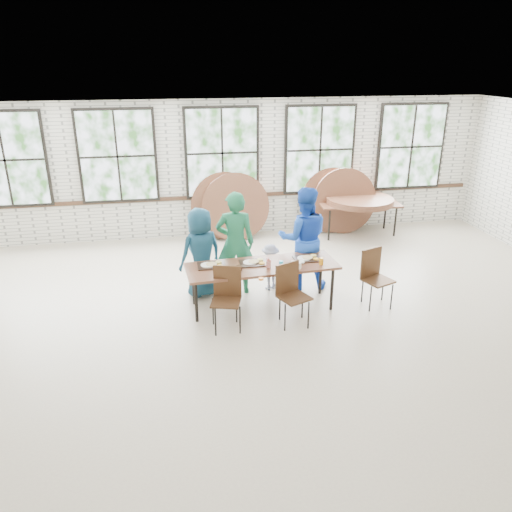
{
  "coord_description": "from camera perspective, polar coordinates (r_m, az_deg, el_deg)",
  "views": [
    {
      "loc": [
        -1.25,
        -6.37,
        3.8
      ],
      "look_at": [
        0.0,
        0.4,
        1.05
      ],
      "focal_mm": 35.0,
      "sensor_mm": 36.0,
      "label": 1
    }
  ],
  "objects": [
    {
      "name": "round_tops_stacked",
      "position": [
        11.53,
        11.76,
        6.25
      ],
      "size": [
        1.5,
        1.5,
        0.13
      ],
      "color": "brown",
      "rests_on": "storage_table"
    },
    {
      "name": "dining_table",
      "position": [
        7.92,
        0.69,
        -1.37
      ],
      "size": [
        2.45,
        0.96,
        0.74
      ],
      "rotation": [
        0.0,
        0.0,
        0.07
      ],
      "color": "brown",
      "rests_on": "ground"
    },
    {
      "name": "chair_near_right",
      "position": [
        7.54,
        3.97,
        -3.75
      ],
      "size": [
        0.55,
        0.54,
        0.95
      ],
      "rotation": [
        0.0,
        0.0,
        0.4
      ],
      "color": "#442A16",
      "rests_on": "ground"
    },
    {
      "name": "adult_green",
      "position": [
        8.39,
        -2.38,
        1.47
      ],
      "size": [
        0.7,
        0.51,
        1.79
      ],
      "primitive_type": "imported",
      "rotation": [
        0.0,
        0.0,
        3.01
      ],
      "color": "#1B6743",
      "rests_on": "ground"
    },
    {
      "name": "toddler",
      "position": [
        8.66,
        1.64,
        -1.26
      ],
      "size": [
        0.6,
        0.46,
        0.83
      ],
      "primitive_type": "imported",
      "rotation": [
        0.0,
        0.0,
        3.45
      ],
      "color": "#151C42",
      "rests_on": "ground"
    },
    {
      "name": "chair_near_left",
      "position": [
        7.42,
        -3.36,
        -4.18
      ],
      "size": [
        0.51,
        0.5,
        0.95
      ],
      "rotation": [
        0.0,
        0.0,
        -0.27
      ],
      "color": "#442A16",
      "rests_on": "ground"
    },
    {
      "name": "room",
      "position": [
        11.06,
        -3.89,
        11.44
      ],
      "size": [
        12.0,
        12.0,
        12.0
      ],
      "color": "#C1B499",
      "rests_on": "ground"
    },
    {
      "name": "round_tops_leaning",
      "position": [
        11.28,
        3.39,
        5.96
      ],
      "size": [
        4.24,
        0.4,
        1.49
      ],
      "color": "brown",
      "rests_on": "ground"
    },
    {
      "name": "tabletop_clutter",
      "position": [
        7.88,
        1.44,
        -0.88
      ],
      "size": [
        2.01,
        0.57,
        0.11
      ],
      "color": "black",
      "rests_on": "dining_table"
    },
    {
      "name": "adult_teal",
      "position": [
        8.38,
        -6.32,
        0.38
      ],
      "size": [
        0.88,
        0.74,
        1.53
      ],
      "primitive_type": "imported",
      "rotation": [
        0.0,
        0.0,
        3.55
      ],
      "color": "navy",
      "rests_on": "ground"
    },
    {
      "name": "chair_spare",
      "position": [
        8.3,
        13.36,
        -1.84
      ],
      "size": [
        0.54,
        0.53,
        0.95
      ],
      "rotation": [
        0.0,
        0.0,
        0.39
      ],
      "color": "#442A16",
      "rests_on": "ground"
    },
    {
      "name": "adult_blue",
      "position": [
        8.62,
        5.44,
        2.02
      ],
      "size": [
        0.97,
        0.8,
        1.8
      ],
      "primitive_type": "imported",
      "rotation": [
        0.0,
        0.0,
        2.99
      ],
      "color": "blue",
      "rests_on": "ground"
    },
    {
      "name": "storage_table",
      "position": [
        11.56,
        11.72,
        5.68
      ],
      "size": [
        1.85,
        0.89,
        0.74
      ],
      "rotation": [
        0.0,
        0.0,
        -0.08
      ],
      "color": "brown",
      "rests_on": "ground"
    }
  ]
}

